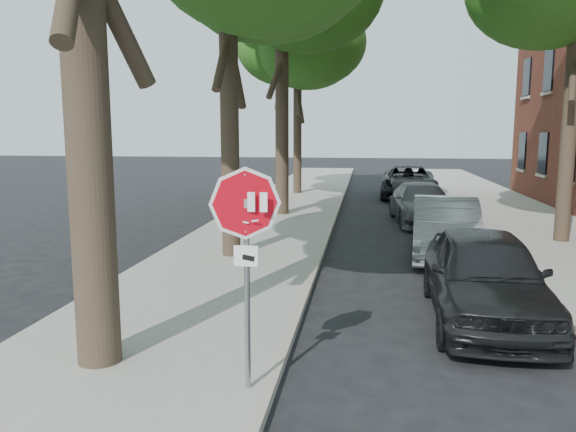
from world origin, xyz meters
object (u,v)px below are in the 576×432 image
car_a (485,276)px  car_d (408,182)px  car_c (422,204)px  car_b (445,228)px  stop_sign (246,236)px  tree_far (298,43)px

car_a → car_d: bearing=91.7°
car_c → car_d: size_ratio=0.86×
car_b → stop_sign: bearing=-107.7°
stop_sign → car_c: (3.23, 13.27, -1.28)m
tree_far → car_b: 15.57m
tree_far → car_b: bearing=-67.9°
tree_far → car_b: tree_far is taller
tree_far → car_c: (5.25, -7.86, -6.54)m
stop_sign → car_d: size_ratio=0.48×
car_d → tree_far: bearing=177.8°
car_b → car_d: (0.00, 12.66, 0.01)m
car_b → car_d: size_ratio=0.83×
car_a → car_c: 10.02m
car_b → car_c: car_b is taller
tree_far → car_a: (5.32, -17.89, -6.45)m
car_d → car_c: bearing=-87.7°
car_a → car_c: (-0.07, 10.02, -0.09)m
car_a → car_c: size_ratio=0.96×
stop_sign → car_b: bearing=67.6°
car_b → car_c: size_ratio=0.97×
car_b → car_c: 5.26m
tree_far → car_d: bearing=-5.0°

